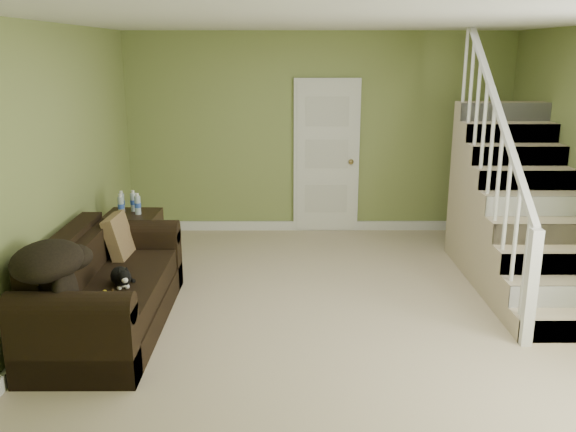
{
  "coord_description": "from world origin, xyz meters",
  "views": [
    {
      "loc": [
        -0.44,
        -5.21,
        2.36
      ],
      "look_at": [
        -0.41,
        0.42,
        0.82
      ],
      "focal_mm": 38.0,
      "sensor_mm": 36.0,
      "label": 1
    }
  ],
  "objects_px": {
    "sofa": "(104,293)",
    "side_table": "(134,242)",
    "cat": "(120,277)",
    "banana": "(105,295)"
  },
  "relations": [
    {
      "from": "sofa",
      "to": "banana",
      "type": "height_order",
      "value": "sofa"
    },
    {
      "from": "sofa",
      "to": "side_table",
      "type": "distance_m",
      "value": 1.38
    },
    {
      "from": "cat",
      "to": "side_table",
      "type": "bearing_deg",
      "value": 75.82
    },
    {
      "from": "sofa",
      "to": "cat",
      "type": "height_order",
      "value": "sofa"
    },
    {
      "from": "side_table",
      "to": "banana",
      "type": "bearing_deg",
      "value": -83.22
    },
    {
      "from": "banana",
      "to": "cat",
      "type": "bearing_deg",
      "value": 57.47
    },
    {
      "from": "sofa",
      "to": "side_table",
      "type": "height_order",
      "value": "side_table"
    },
    {
      "from": "side_table",
      "to": "banana",
      "type": "relative_size",
      "value": 4.95
    },
    {
      "from": "side_table",
      "to": "banana",
      "type": "xyz_separation_m",
      "value": [
        0.21,
        -1.79,
        0.14
      ]
    },
    {
      "from": "sofa",
      "to": "cat",
      "type": "bearing_deg",
      "value": -40.8
    }
  ]
}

